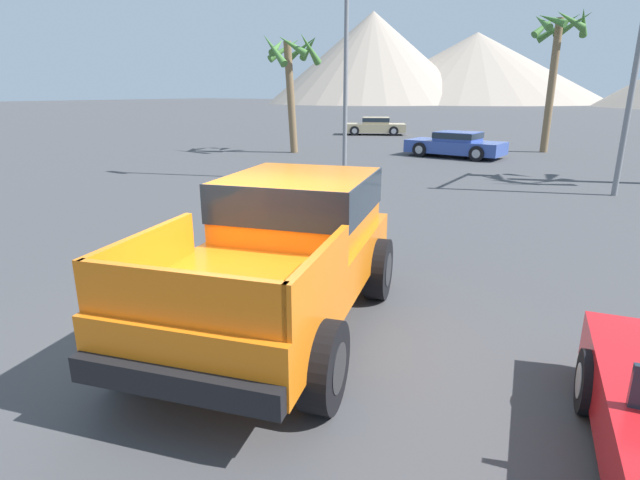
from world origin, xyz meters
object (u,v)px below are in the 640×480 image
object	(u,v)px
orange_pickup_truck	(286,243)
street_lamp_post	(347,9)
parked_car_blue	(456,144)
palm_tree_leaning	(558,45)
traffic_light_main	(639,58)
parked_car_tan	(375,126)
palm_tree_short	(292,63)

from	to	relation	value
orange_pickup_truck	street_lamp_post	size ratio (longest dim) A/B	0.56
parked_car_blue	palm_tree_leaning	distance (m)	7.02
traffic_light_main	street_lamp_post	size ratio (longest dim) A/B	0.60
traffic_light_main	palm_tree_leaning	xyz separation A→B (m)	(-3.60, 9.26, 1.16)
parked_car_tan	street_lamp_post	world-z (taller)	street_lamp_post
orange_pickup_truck	palm_tree_leaning	bearing A→B (deg)	75.34
palm_tree_short	parked_car_blue	bearing A→B (deg)	19.14
parked_car_blue	street_lamp_post	size ratio (longest dim) A/B	0.49
traffic_light_main	parked_car_tan	bearing A→B (deg)	47.89
traffic_light_main	street_lamp_post	xyz separation A→B (m)	(-7.93, -3.50, 1.52)
orange_pickup_truck	traffic_light_main	xyz separation A→B (m)	(3.25, 13.23, 2.82)
street_lamp_post	palm_tree_short	bearing A→B (deg)	137.16
traffic_light_main	palm_tree_short	xyz separation A→B (m)	(-14.18, 2.29, 0.33)
parked_car_tan	palm_tree_leaning	xyz separation A→B (m)	(11.89, -4.74, 4.42)
traffic_light_main	palm_tree_short	distance (m)	14.36
traffic_light_main	street_lamp_post	world-z (taller)	street_lamp_post
traffic_light_main	palm_tree_leaning	world-z (taller)	palm_tree_leaning
orange_pickup_truck	palm_tree_short	bearing A→B (deg)	109.58
palm_tree_short	traffic_light_main	bearing A→B (deg)	-9.17
palm_tree_leaning	parked_car_blue	bearing A→B (deg)	-125.79
orange_pickup_truck	palm_tree_leaning	distance (m)	22.85
orange_pickup_truck	street_lamp_post	bearing A→B (deg)	100.13
orange_pickup_truck	street_lamp_post	xyz separation A→B (m)	(-4.68, 9.73, 4.33)
street_lamp_post	palm_tree_leaning	bearing A→B (deg)	71.27
parked_car_blue	palm_tree_leaning	xyz separation A→B (m)	(3.18, 4.41, 4.44)
parked_car_blue	palm_tree_leaning	bearing A→B (deg)	-31.99
parked_car_blue	traffic_light_main	xyz separation A→B (m)	(6.78, -4.85, 3.28)
street_lamp_post	palm_tree_leaning	size ratio (longest dim) A/B	1.38
parked_car_tan	street_lamp_post	bearing A→B (deg)	177.00
orange_pickup_truck	palm_tree_short	distance (m)	19.24
parked_car_tan	parked_car_blue	world-z (taller)	parked_car_tan
orange_pickup_truck	palm_tree_leaning	size ratio (longest dim) A/B	0.77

